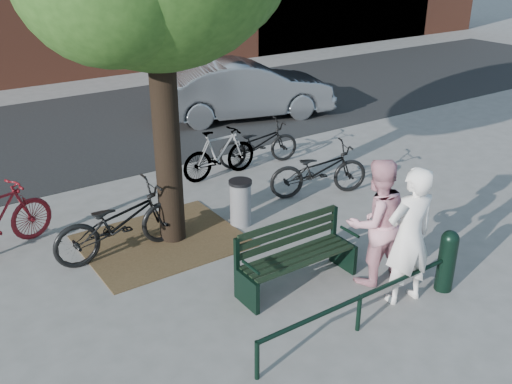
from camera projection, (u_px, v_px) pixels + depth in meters
ground at (297, 285)px, 7.92m from camera, size 90.00×90.00×0.00m
dirt_pit at (162, 241)px, 9.06m from camera, size 2.40×2.00×0.02m
road at (88, 130)px, 14.33m from camera, size 40.00×7.00×0.01m
park_bench at (295, 253)px, 7.79m from camera, size 1.74×0.54×0.97m
guard_railing at (360, 303)px, 6.86m from camera, size 3.06×0.06×0.51m
person_left at (409, 236)px, 7.24m from camera, size 0.75×0.56×1.89m
person_right at (376, 222)px, 7.70m from camera, size 0.99×0.84×1.81m
bollard at (447, 258)px, 7.65m from camera, size 0.24×0.24×0.90m
litter_bin at (240, 202)px, 9.46m from camera, size 0.39×0.39×0.79m
bicycle_a at (120, 222)px, 8.51m from camera, size 2.05×0.72×1.08m
bicycle_c at (319, 170)px, 10.52m from camera, size 1.99×1.24×0.99m
bicycle_d at (220, 153)px, 11.33m from camera, size 1.67×0.51×1.00m
bicycle_e at (258, 143)px, 11.97m from camera, size 1.86×0.96×0.93m
parked_car at (245, 89)px, 15.03m from camera, size 4.89×2.83×1.52m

